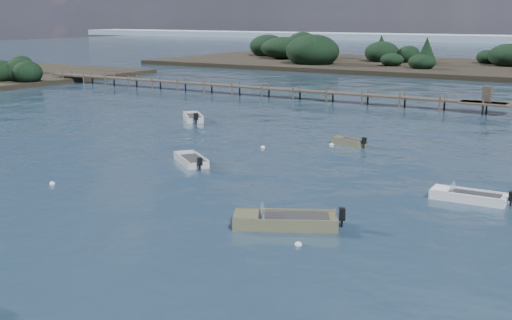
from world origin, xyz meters
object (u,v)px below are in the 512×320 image
Objects in this scene: tender_far_grey at (193,119)px; dinghy_mid_white_b at (468,198)px; dinghy_mid_white_a at (285,223)px; dinghy_mid_grey at (191,161)px; jetty at (265,88)px; tender_far_white at (348,143)px.

tender_far_grey is 31.33m from dinghy_mid_white_b.
dinghy_mid_white_a reaches higher than dinghy_mid_grey.
jetty reaches higher than dinghy_mid_white_a.
tender_far_white is at bearing 60.43° from dinghy_mid_grey.
tender_far_grey is 31.34m from dinghy_mid_white_a.
tender_far_grey is at bearing 134.98° from dinghy_mid_white_a.
tender_far_grey is 19.58m from jetty.
tender_far_white is 12.89m from dinghy_mid_grey.
tender_far_white is 0.05× the size of jetty.
dinghy_mid_grey is at bearing -66.90° from jetty.
tender_far_grey reaches higher than dinghy_mid_white_a.
tender_far_grey is 0.06× the size of jetty.
dinghy_mid_grey is at bearing -119.57° from tender_far_white.
dinghy_mid_grey is (-11.62, 8.07, -0.02)m from dinghy_mid_white_a.
tender_far_grey is 0.86× the size of dinghy_mid_white_b.
jetty is at bearing 100.84° from tender_far_grey.
tender_far_white is (-5.26, 19.28, -0.02)m from dinghy_mid_white_a.
jetty is (-32.02, 32.59, 0.85)m from dinghy_mid_white_b.
dinghy_mid_white_a is 14.15m from dinghy_mid_grey.
dinghy_mid_white_b is at bearing 2.34° from dinghy_mid_grey.
dinghy_mid_white_b is (11.45, -10.48, -0.00)m from tender_far_white.
dinghy_mid_white_a is 48.80m from jetty.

